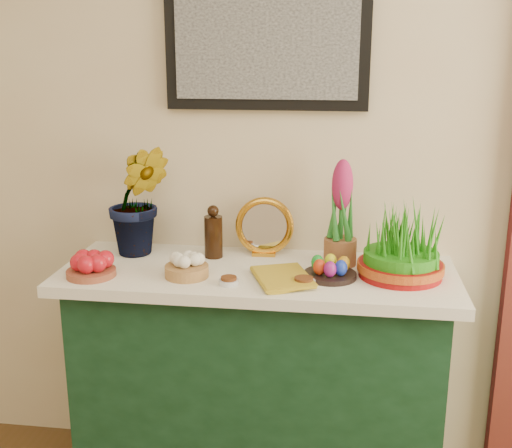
{
  "coord_description": "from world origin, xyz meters",
  "views": [
    {
      "loc": [
        0.2,
        -0.13,
        1.65
      ],
      "look_at": [
        -0.09,
        1.95,
        1.07
      ],
      "focal_mm": 45.0,
      "sensor_mm": 36.0,
      "label": 1
    }
  ],
  "objects_px": {
    "mirror": "(264,227)",
    "book": "(257,279)",
    "hyacinth_green": "(138,182)",
    "wheatgrass_sabzeh": "(402,247)",
    "sideboard": "(258,386)"
  },
  "relations": [
    {
      "from": "mirror",
      "to": "book",
      "type": "relative_size",
      "value": 0.97
    },
    {
      "from": "hyacinth_green",
      "to": "wheatgrass_sabzeh",
      "type": "height_order",
      "value": "hyacinth_green"
    },
    {
      "from": "sideboard",
      "to": "wheatgrass_sabzeh",
      "type": "relative_size",
      "value": 4.4
    },
    {
      "from": "mirror",
      "to": "wheatgrass_sabzeh",
      "type": "relative_size",
      "value": 0.76
    },
    {
      "from": "sideboard",
      "to": "hyacinth_green",
      "type": "xyz_separation_m",
      "value": [
        -0.47,
        0.11,
        0.74
      ]
    },
    {
      "from": "sideboard",
      "to": "wheatgrass_sabzeh",
      "type": "bearing_deg",
      "value": -1.05
    },
    {
      "from": "wheatgrass_sabzeh",
      "to": "mirror",
      "type": "bearing_deg",
      "value": 160.0
    },
    {
      "from": "hyacinth_green",
      "to": "book",
      "type": "relative_size",
      "value": 2.4
    },
    {
      "from": "book",
      "to": "hyacinth_green",
      "type": "bearing_deg",
      "value": 130.82
    },
    {
      "from": "sideboard",
      "to": "wheatgrass_sabzeh",
      "type": "xyz_separation_m",
      "value": [
        0.5,
        -0.01,
        0.57
      ]
    },
    {
      "from": "mirror",
      "to": "sideboard",
      "type": "bearing_deg",
      "value": -90.51
    },
    {
      "from": "hyacinth_green",
      "to": "wheatgrass_sabzeh",
      "type": "bearing_deg",
      "value": -21.29
    },
    {
      "from": "sideboard",
      "to": "hyacinth_green",
      "type": "relative_size",
      "value": 2.34
    },
    {
      "from": "hyacinth_green",
      "to": "wheatgrass_sabzeh",
      "type": "relative_size",
      "value": 1.88
    },
    {
      "from": "sideboard",
      "to": "book",
      "type": "relative_size",
      "value": 5.61
    }
  ]
}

